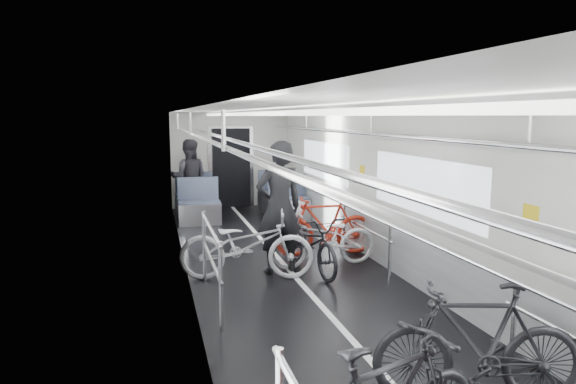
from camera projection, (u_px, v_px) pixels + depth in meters
name	position (u px, v px, depth m)	size (l,w,h in m)	color
car_shell	(281.00, 192.00, 8.08)	(3.02, 14.01, 2.41)	black
bike_left_far	(247.00, 245.00, 7.28)	(0.66, 1.90, 1.00)	silver
bike_right_near	(478.00, 343.00, 4.12)	(0.48, 1.69, 1.02)	black
bike_right_mid	(324.00, 239.00, 7.87)	(0.59, 1.69, 0.89)	silver
bike_right_far	(325.00, 225.00, 8.49)	(0.49, 1.73, 1.04)	red
bike_aisle	(311.00, 243.00, 7.64)	(0.58, 1.67, 0.88)	black
person_standing	(279.00, 207.00, 7.54)	(0.72, 0.47, 1.96)	black
person_seated	(189.00, 178.00, 11.92)	(0.87, 0.68, 1.78)	#312F37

